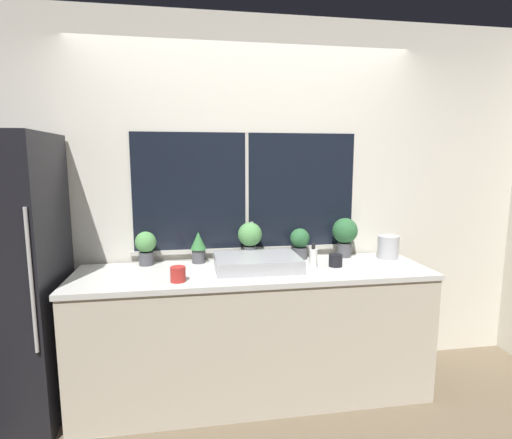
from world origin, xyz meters
TOP-DOWN VIEW (x-y plane):
  - ground_plane at (0.00, 0.00)m, footprint 14.00×14.00m
  - wall_back at (0.00, 0.72)m, footprint 8.00×0.09m
  - wall_right at (2.30, 1.50)m, footprint 0.06×7.00m
  - counter at (0.00, 0.32)m, footprint 2.43×0.67m
  - sink at (0.02, 0.35)m, footprint 0.58×0.46m
  - potted_plant_far_left at (-0.75, 0.58)m, footprint 0.15×0.15m
  - potted_plant_left at (-0.37, 0.58)m, footprint 0.12×0.12m
  - potted_plant_center at (0.01, 0.58)m, footprint 0.18×0.18m
  - potted_plant_right at (0.39, 0.58)m, footprint 0.15×0.15m
  - potted_plant_far_right at (0.75, 0.58)m, footprint 0.19×0.19m
  - soap_bottle at (0.42, 0.31)m, footprint 0.06×0.06m
  - mug_red at (-0.51, 0.14)m, footprint 0.10×0.10m
  - mug_black at (0.58, 0.32)m, footprint 0.10×0.10m
  - kettle at (1.06, 0.48)m, footprint 0.16×0.16m

SIDE VIEW (x-z plane):
  - ground_plane at x=0.00m, z-range 0.00..0.00m
  - counter at x=0.00m, z-range 0.00..0.91m
  - mug_black at x=0.58m, z-range 0.91..1.00m
  - sink at x=0.02m, z-range 0.81..1.10m
  - mug_red at x=-0.51m, z-range 0.91..1.01m
  - soap_bottle at x=0.42m, z-range 0.90..1.07m
  - kettle at x=1.06m, z-range 0.91..1.10m
  - potted_plant_left at x=-0.37m, z-range 0.92..1.15m
  - potted_plant_right at x=0.39m, z-range 0.92..1.16m
  - potted_plant_far_left at x=-0.75m, z-range 0.93..1.17m
  - potted_plant_center at x=0.01m, z-range 0.94..1.23m
  - potted_plant_far_right at x=0.75m, z-range 0.95..1.25m
  - wall_right at x=2.30m, z-range 0.00..2.70m
  - wall_back at x=0.00m, z-range 0.00..2.70m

